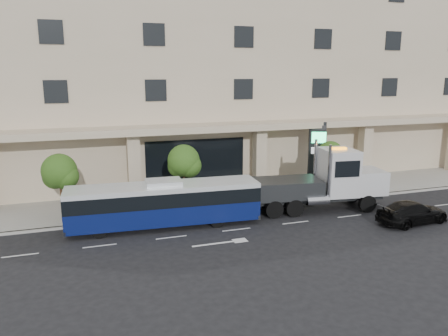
% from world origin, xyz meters
% --- Properties ---
extents(ground, '(120.00, 120.00, 0.00)m').
position_xyz_m(ground, '(0.00, 0.00, 0.00)').
color(ground, black).
rests_on(ground, ground).
extents(sidewalk, '(120.00, 6.00, 0.15)m').
position_xyz_m(sidewalk, '(0.00, 5.00, 0.07)').
color(sidewalk, gray).
rests_on(sidewalk, ground).
extents(curb, '(120.00, 0.30, 0.15)m').
position_xyz_m(curb, '(0.00, 2.00, 0.07)').
color(curb, gray).
rests_on(curb, ground).
extents(convention_center, '(60.00, 17.60, 20.00)m').
position_xyz_m(convention_center, '(-0.00, 15.42, 9.97)').
color(convention_center, '#BAA88B').
rests_on(convention_center, ground).
extents(tree_left, '(2.27, 2.20, 4.22)m').
position_xyz_m(tree_left, '(-9.97, 3.59, 3.11)').
color(tree_left, '#422B19').
rests_on(tree_left, sidewalk).
extents(tree_mid, '(2.28, 2.20, 4.38)m').
position_xyz_m(tree_mid, '(-1.97, 3.59, 3.26)').
color(tree_mid, '#422B19').
rests_on(tree_mid, sidewalk).
extents(tree_right, '(2.10, 2.00, 4.04)m').
position_xyz_m(tree_right, '(9.53, 3.59, 3.04)').
color(tree_right, '#422B19').
rests_on(tree_right, sidewalk).
extents(city_bus, '(11.80, 3.20, 2.96)m').
position_xyz_m(city_bus, '(-4.00, 0.49, 1.50)').
color(city_bus, black).
rests_on(city_bus, ground).
extents(tow_truck, '(10.50, 3.71, 4.75)m').
position_xyz_m(tow_truck, '(7.13, 0.36, 1.95)').
color(tow_truck, '#2D3033').
rests_on(tow_truck, ground).
extents(black_sedan, '(5.06, 2.45, 1.42)m').
position_xyz_m(black_sedan, '(10.93, -3.88, 0.71)').
color(black_sedan, black).
rests_on(black_sedan, ground).
extents(signage_pylon, '(1.39, 0.90, 5.28)m').
position_xyz_m(signage_pylon, '(9.58, 5.74, 2.84)').
color(signage_pylon, black).
rests_on(signage_pylon, sidewalk).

